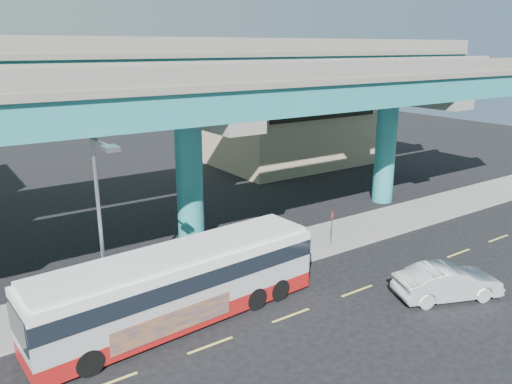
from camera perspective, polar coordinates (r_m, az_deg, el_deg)
ground at (r=22.53m, az=3.55°, el=-13.58°), size 120.00×120.00×0.00m
sidewalk at (r=26.55m, az=-3.81°, el=-8.54°), size 70.00×4.00×0.15m
lane_markings at (r=22.32m, az=4.03°, el=-13.88°), size 58.00×0.12×0.01m
viaduct at (r=27.35m, az=-8.12°, el=11.80°), size 52.00×12.40×11.70m
building_beige at (r=49.33m, az=3.82°, el=7.29°), size 14.00×10.23×7.00m
transit_bus at (r=21.30m, az=-8.74°, el=-10.24°), size 12.69×3.55×3.22m
sedan at (r=24.90m, az=21.04°, el=-9.59°), size 5.05×6.04×1.60m
street_lamp at (r=20.45m, az=-17.15°, el=-1.38°), size 0.50×2.56×7.87m
stop_sign at (r=28.54m, az=8.70°, el=-3.29°), size 0.53×0.46×2.24m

